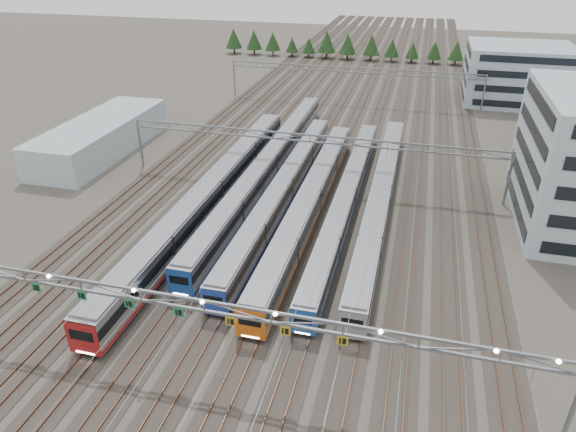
% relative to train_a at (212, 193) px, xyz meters
% --- Properties ---
extents(ground, '(400.00, 400.00, 0.00)m').
position_rel_train_a_xyz_m(ground, '(11.25, -28.82, -2.34)').
color(ground, '#47423A').
rests_on(ground, ground).
extents(track_bed, '(54.00, 260.00, 5.42)m').
position_rel_train_a_xyz_m(track_bed, '(11.25, 71.18, -0.85)').
color(track_bed, '#2D2823').
rests_on(track_bed, ground).
extents(train_a, '(3.19, 60.39, 4.17)m').
position_rel_train_a_xyz_m(train_a, '(0.00, 0.00, 0.00)').
color(train_a, black).
rests_on(train_a, ground).
extents(train_b, '(2.83, 64.81, 3.69)m').
position_rel_train_a_xyz_m(train_b, '(4.50, 12.21, -0.24)').
color(train_b, black).
rests_on(train_b, ground).
extents(train_c, '(2.72, 53.44, 3.54)m').
position_rel_train_a_xyz_m(train_c, '(9.00, 4.49, -0.32)').
color(train_c, black).
rests_on(train_c, ground).
extents(train_d, '(2.93, 51.82, 3.82)m').
position_rel_train_a_xyz_m(train_d, '(13.50, 1.36, -0.18)').
color(train_d, black).
rests_on(train_d, ground).
extents(train_e, '(2.52, 53.96, 3.28)m').
position_rel_train_a_xyz_m(train_e, '(18.00, 4.20, -0.45)').
color(train_e, black).
rests_on(train_e, ground).
extents(train_f, '(2.73, 55.64, 3.55)m').
position_rel_train_a_xyz_m(train_f, '(22.50, 5.59, -0.31)').
color(train_f, black).
rests_on(train_f, ground).
extents(gantry_near, '(56.36, 0.61, 8.08)m').
position_rel_train_a_xyz_m(gantry_near, '(11.20, -28.94, 4.75)').
color(gantry_near, slate).
rests_on(gantry_near, ground).
extents(gantry_mid, '(56.36, 0.36, 8.00)m').
position_rel_train_a_xyz_m(gantry_mid, '(11.25, 11.18, 4.05)').
color(gantry_mid, slate).
rests_on(gantry_mid, ground).
extents(gantry_far, '(56.36, 0.36, 8.00)m').
position_rel_train_a_xyz_m(gantry_far, '(11.25, 56.18, 4.05)').
color(gantry_far, slate).
rests_on(gantry_far, ground).
extents(depot_bldg_north, '(22.00, 18.00, 12.42)m').
position_rel_train_a_xyz_m(depot_bldg_north, '(46.67, 66.38, 3.87)').
color(depot_bldg_north, '#A0B6BF').
rests_on(depot_bldg_north, ground).
extents(west_shed, '(10.00, 30.00, 5.53)m').
position_rel_train_a_xyz_m(west_shed, '(-26.63, 15.24, 0.43)').
color(west_shed, '#A0B6BF').
rests_on(west_shed, ground).
extents(treeline, '(87.50, 5.60, 7.02)m').
position_rel_train_a_xyz_m(treeline, '(7.20, 102.30, 1.90)').
color(treeline, '#332114').
rests_on(treeline, ground).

